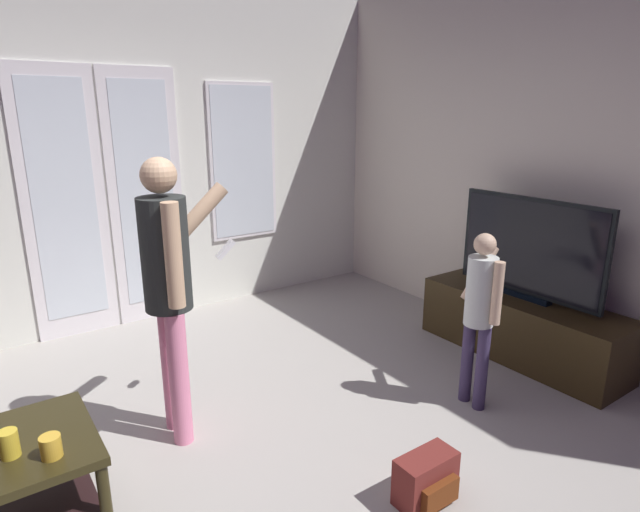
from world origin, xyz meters
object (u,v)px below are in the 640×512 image
object	(u,v)px
person_child	(480,305)
backpack	(427,480)
cup_near_edge	(51,447)
person_adult	(169,277)
tv_stand	(522,327)
flat_screen_tv	(530,249)
cup_by_laptop	(9,444)

from	to	relation	value
person_child	backpack	world-z (taller)	person_child
cup_near_edge	person_adult	bearing A→B (deg)	35.54
tv_stand	flat_screen_tv	size ratio (longest dim) A/B	1.34
person_adult	flat_screen_tv	bearing A→B (deg)	-12.07
tv_stand	person_child	world-z (taller)	person_child
flat_screen_tv	person_child	bearing A→B (deg)	-163.95
flat_screen_tv	cup_by_laptop	world-z (taller)	flat_screen_tv
flat_screen_tv	person_child	xyz separation A→B (m)	(-0.84, -0.24, -0.17)
cup_by_laptop	person_child	bearing A→B (deg)	-8.36
tv_stand	cup_near_edge	world-z (taller)	cup_near_edge
cup_near_edge	cup_by_laptop	distance (m)	0.17
person_adult	cup_by_laptop	distance (m)	1.04
backpack	person_adult	bearing A→B (deg)	122.00
flat_screen_tv	backpack	xyz separation A→B (m)	(-1.71, -0.68, -0.72)
flat_screen_tv	person_child	world-z (taller)	flat_screen_tv
cup_near_edge	cup_by_laptop	world-z (taller)	cup_by_laptop
person_adult	person_child	distance (m)	1.82
backpack	flat_screen_tv	bearing A→B (deg)	21.54
person_adult	backpack	bearing A→B (deg)	-58.00
person_child	cup_by_laptop	size ratio (longest dim) A/B	9.62
person_child	tv_stand	bearing A→B (deg)	15.78
tv_stand	person_child	size ratio (longest dim) A/B	1.37
person_adult	cup_by_laptop	bearing A→B (deg)	-154.36
backpack	cup_by_laptop	distance (m)	1.83
backpack	person_child	bearing A→B (deg)	26.44
flat_screen_tv	backpack	distance (m)	1.98
flat_screen_tv	cup_near_edge	size ratio (longest dim) A/B	12.06
person_adult	tv_stand	bearing A→B (deg)	-12.14
person_child	backpack	distance (m)	1.12
person_child	cup_by_laptop	xyz separation A→B (m)	(-2.47, 0.36, -0.16)
tv_stand	cup_near_edge	bearing A→B (deg)	179.53
person_child	cup_near_edge	xyz separation A→B (m)	(-2.34, 0.26, -0.17)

